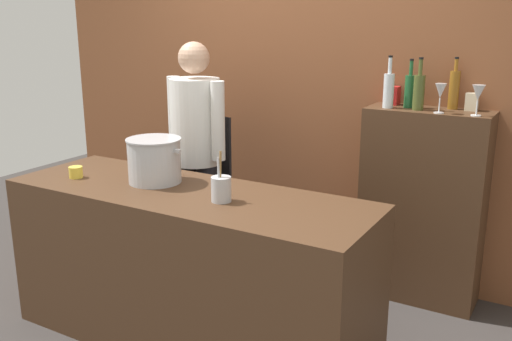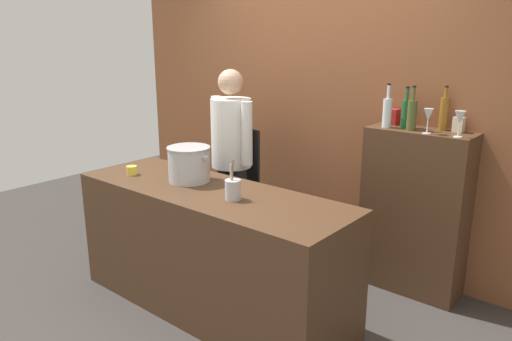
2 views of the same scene
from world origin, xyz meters
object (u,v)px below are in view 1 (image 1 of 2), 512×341
at_px(wine_bottle_amber, 454,89).
at_px(utensil_crock, 221,189).
at_px(wine_bottle_olive, 419,91).
at_px(wine_glass_short, 478,94).
at_px(wine_bottle_clear, 389,89).
at_px(butter_jar, 76,172).
at_px(wine_glass_wide, 440,92).
at_px(stockpot_large, 154,160).
at_px(chef, 197,145).
at_px(spice_tin_cream, 472,102).
at_px(wine_bottle_green, 410,90).
at_px(spice_tin_red, 392,95).

bearing_deg(wine_bottle_amber, utensil_crock, -122.19).
height_order(wine_bottle_olive, wine_bottle_amber, same).
height_order(wine_bottle_amber, wine_glass_short, wine_bottle_amber).
height_order(wine_bottle_clear, wine_glass_short, wine_bottle_clear).
height_order(butter_jar, wine_glass_wide, wine_glass_wide).
bearing_deg(stockpot_large, wine_bottle_amber, 42.02).
xyz_separation_m(wine_bottle_clear, wine_glass_wide, (0.33, -0.05, 0.01)).
xyz_separation_m(chef, spice_tin_cream, (1.67, 0.55, 0.35)).
height_order(butter_jar, wine_bottle_green, wine_bottle_green).
distance_m(wine_bottle_green, wine_bottle_clear, 0.14).
xyz_separation_m(wine_bottle_clear, wine_glass_short, (0.54, -0.04, 0.01)).
height_order(wine_bottle_clear, spice_tin_red, wine_bottle_clear).
bearing_deg(spice_tin_red, chef, -154.76).
distance_m(wine_bottle_green, wine_bottle_olive, 0.10).
relative_size(stockpot_large, butter_jar, 4.65).
bearing_deg(wine_glass_wide, spice_tin_red, 149.73).
xyz_separation_m(wine_bottle_amber, wine_glass_short, (0.17, -0.20, 0.00)).
relative_size(butter_jar, wine_glass_wide, 0.45).
bearing_deg(wine_bottle_amber, wine_glass_wide, -99.48).
bearing_deg(stockpot_large, butter_jar, -160.12).
bearing_deg(wine_bottle_clear, butter_jar, -139.76).
height_order(chef, wine_glass_short, chef).
bearing_deg(wine_glass_short, chef, -168.16).
relative_size(utensil_crock, wine_bottle_amber, 0.82).
height_order(chef, butter_jar, chef).
distance_m(wine_glass_wide, spice_tin_cream, 0.26).
relative_size(stockpot_large, utensil_crock, 1.42).
relative_size(stockpot_large, wine_glass_wide, 2.11).
distance_m(butter_jar, wine_bottle_clear, 1.97).
bearing_deg(spice_tin_red, stockpot_large, -128.80).
xyz_separation_m(wine_glass_wide, wine_glass_short, (0.21, 0.01, 0.00)).
relative_size(chef, wine_bottle_amber, 5.22).
relative_size(chef, wine_bottle_green, 5.48).
distance_m(chef, wine_bottle_green, 1.45).
bearing_deg(butter_jar, spice_tin_red, 43.90).
bearing_deg(butter_jar, wine_glass_short, 30.94).
relative_size(utensil_crock, wine_glass_short, 1.47).
distance_m(utensil_crock, wine_bottle_olive, 1.42).
bearing_deg(wine_glass_short, wine_bottle_green, 164.61).
bearing_deg(wine_glass_short, butter_jar, -149.06).
height_order(stockpot_large, wine_bottle_green, wine_bottle_green).
bearing_deg(wine_bottle_amber, wine_glass_short, -48.74).
distance_m(wine_glass_wide, spice_tin_red, 0.41).
distance_m(utensil_crock, wine_glass_short, 1.58).
distance_m(wine_bottle_clear, wine_glass_wide, 0.33).
distance_m(chef, wine_bottle_olive, 1.50).
height_order(wine_bottle_amber, wine_glass_wide, wine_bottle_amber).
relative_size(butter_jar, wine_bottle_olive, 0.25).
xyz_separation_m(wine_bottle_green, wine_glass_short, (0.42, -0.12, 0.02)).
bearing_deg(wine_bottle_olive, spice_tin_red, 145.48).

